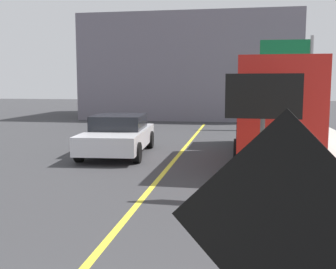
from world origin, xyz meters
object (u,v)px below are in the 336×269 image
(box_truck, at_px, (272,106))
(pickup_car, at_px, (118,135))
(traffic_cone_mid_lane, at_px, (245,218))
(roadwork_sign, at_px, (283,233))
(highway_guide_sign, at_px, (296,66))
(arrow_board_trailer, at_px, (261,177))

(box_truck, distance_m, pickup_car, 5.38)
(traffic_cone_mid_lane, bearing_deg, roadwork_sign, -87.42)
(box_truck, height_order, highway_guide_sign, highway_guide_sign)
(highway_guide_sign, xyz_separation_m, traffic_cone_mid_lane, (-2.86, -16.38, -3.12))
(arrow_board_trailer, distance_m, box_truck, 5.28)
(arrow_board_trailer, distance_m, traffic_cone_mid_lane, 2.30)
(pickup_car, distance_m, traffic_cone_mid_lane, 8.42)
(arrow_board_trailer, height_order, highway_guide_sign, highway_guide_sign)
(arrow_board_trailer, relative_size, traffic_cone_mid_lane, 4.41)
(arrow_board_trailer, bearing_deg, traffic_cone_mid_lane, -99.25)
(roadwork_sign, distance_m, highway_guide_sign, 20.44)
(highway_guide_sign, bearing_deg, roadwork_sign, -97.59)
(roadwork_sign, relative_size, pickup_car, 0.50)
(pickup_car, bearing_deg, highway_guide_sign, 51.98)
(arrow_board_trailer, relative_size, box_truck, 0.35)
(roadwork_sign, distance_m, arrow_board_trailer, 6.13)
(roadwork_sign, distance_m, traffic_cone_mid_lane, 3.96)
(traffic_cone_mid_lane, bearing_deg, pickup_car, 120.79)
(box_truck, xyz_separation_m, highway_guide_sign, (1.89, 9.03, 1.67))
(pickup_car, relative_size, highway_guide_sign, 0.94)
(roadwork_sign, bearing_deg, arrow_board_trailer, 88.12)
(pickup_car, bearing_deg, roadwork_sign, -67.88)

